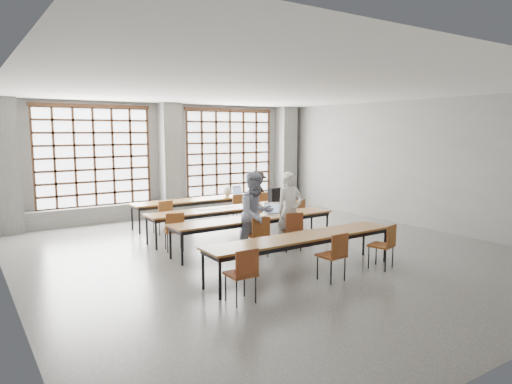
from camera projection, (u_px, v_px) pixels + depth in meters
floor at (267, 252)px, 10.06m from camera, size 11.00×11.00×0.00m
ceiling at (268, 90)px, 9.59m from camera, size 11.00×11.00×0.00m
wall_back at (167, 160)px, 14.36m from camera, size 10.00×0.00×10.00m
wall_left at (4, 189)px, 7.08m from camera, size 0.00×11.00×11.00m
wall_right at (415, 164)px, 12.58m from camera, size 0.00×11.00×11.00m
column_left at (6, 166)px, 11.66m from camera, size 0.60×0.55×3.50m
column_mid at (171, 160)px, 14.13m from camera, size 0.60×0.55×3.50m
column_right at (286, 156)px, 16.61m from camera, size 0.60×0.55×3.50m
window_left at (94, 157)px, 13.04m from camera, size 3.32×0.12×3.00m
window_right at (230, 153)px, 15.51m from camera, size 3.32×0.12×3.00m
sill_ledge at (171, 207)px, 14.40m from camera, size 9.80×0.35×0.50m
desk_row_a at (201, 201)px, 13.01m from camera, size 4.00×0.70×0.73m
desk_row_b at (224, 211)px, 11.44m from camera, size 4.00×0.70×0.73m
desk_row_c at (255, 220)px, 10.25m from camera, size 4.00×0.70×0.73m
desk_row_d at (303, 239)px, 8.42m from camera, size 4.00×0.70×0.73m
chair_back_left at (164, 214)px, 11.74m from camera, size 0.45×0.46×0.88m
chair_back_mid at (236, 206)px, 12.95m from camera, size 0.44×0.44×0.88m
chair_back_right at (260, 203)px, 13.38m from camera, size 0.44×0.44×0.88m
chair_mid_left at (175, 227)px, 10.05m from camera, size 0.51×0.52×0.88m
chair_mid_centre at (251, 218)px, 11.16m from camera, size 0.42×0.43×0.88m
chair_mid_right at (297, 212)px, 11.94m from camera, size 0.52×0.52×0.88m
chair_front_left at (259, 232)px, 9.57m from camera, size 0.50×0.50×0.88m
chair_front_right at (292, 227)px, 10.06m from camera, size 0.52×0.52×0.88m
chair_near_left at (243, 270)px, 6.98m from camera, size 0.43×0.43×0.88m
chair_near_mid at (335, 252)px, 8.03m from camera, size 0.44×0.44×0.88m
chair_near_right at (385, 242)px, 8.75m from camera, size 0.53×0.53×0.88m
student_male at (290, 211)px, 10.13m from camera, size 0.69×0.50×1.75m
student_female at (256, 214)px, 9.64m from camera, size 0.91×0.72×1.80m
student_back at (257, 196)px, 13.47m from camera, size 0.98×0.58×1.49m
laptop_front at (273, 211)px, 10.63m from camera, size 0.44×0.41×0.26m
laptop_back at (239, 193)px, 13.82m from camera, size 0.42×0.38×0.26m
mouse at (289, 212)px, 10.74m from camera, size 0.11×0.08×0.04m
green_box at (251, 215)px, 10.27m from camera, size 0.26×0.12×0.09m
phone at (264, 217)px, 10.25m from camera, size 0.14×0.11×0.01m
paper_sheet_a at (202, 210)px, 11.14m from camera, size 0.34×0.28×0.00m
paper_sheet_b at (215, 209)px, 11.22m from camera, size 0.31×0.23×0.00m
paper_sheet_c at (228, 208)px, 11.48m from camera, size 0.32×0.24×0.00m
backpack at (275, 195)px, 12.32m from camera, size 0.32×0.20×0.40m
plastic_bag at (227, 191)px, 13.52m from camera, size 0.30×0.27×0.29m
red_pouch at (240, 271)px, 7.05m from camera, size 0.22×0.14×0.06m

